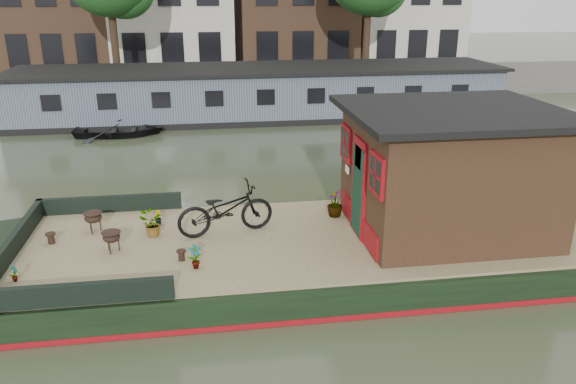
{
  "coord_description": "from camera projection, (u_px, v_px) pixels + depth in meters",
  "views": [
    {
      "loc": [
        -2.4,
        -9.72,
        5.13
      ],
      "look_at": [
        -0.86,
        0.5,
        1.4
      ],
      "focal_mm": 35.0,
      "sensor_mm": 36.0,
      "label": 1
    }
  ],
  "objects": [
    {
      "name": "bicycle",
      "position": [
        225.0,
        209.0,
        10.82
      ],
      "size": [
        1.98,
        1.05,
        0.99
      ],
      "primitive_type": "imported",
      "rotation": [
        0.0,
        0.0,
        1.79
      ],
      "color": "black",
      "rests_on": "houseboat_deck"
    },
    {
      "name": "brazier_rear",
      "position": [
        94.0,
        222.0,
        10.97
      ],
      "size": [
        0.43,
        0.43,
        0.41
      ],
      "primitive_type": null,
      "rotation": [
        0.0,
        0.0,
        0.16
      ],
      "color": "black",
      "rests_on": "houseboat_deck"
    },
    {
      "name": "potted_plant_e",
      "position": [
        14.0,
        273.0,
        9.11
      ],
      "size": [
        0.15,
        0.18,
        0.3
      ],
      "primitive_type": "imported",
      "rotation": [
        0.0,
        0.0,
        1.29
      ],
      "color": "brown",
      "rests_on": "houseboat_deck"
    },
    {
      "name": "houseboat_hull",
      "position": [
        268.0,
        257.0,
        10.84
      ],
      "size": [
        14.01,
        4.02,
        0.6
      ],
      "color": "black",
      "rests_on": "ground"
    },
    {
      "name": "ground",
      "position": [
        335.0,
        265.0,
        11.12
      ],
      "size": [
        120.0,
        120.0,
        0.0
      ],
      "primitive_type": "plane",
      "color": "#333B25",
      "rests_on": "ground"
    },
    {
      "name": "dinghy",
      "position": [
        119.0,
        126.0,
        20.92
      ],
      "size": [
        3.32,
        2.4,
        0.68
      ],
      "primitive_type": "imported",
      "rotation": [
        0.0,
        0.0,
        1.55
      ],
      "color": "black",
      "rests_on": "ground"
    },
    {
      "name": "brazier_front",
      "position": [
        112.0,
        242.0,
        10.13
      ],
      "size": [
        0.48,
        0.48,
        0.39
      ],
      "primitive_type": null,
      "rotation": [
        0.0,
        0.0,
        0.41
      ],
      "color": "black",
      "rests_on": "houseboat_deck"
    },
    {
      "name": "potted_plant_c",
      "position": [
        151.0,
        224.0,
        10.76
      ],
      "size": [
        0.49,
        0.44,
        0.5
      ],
      "primitive_type": "imported",
      "rotation": [
        0.0,
        0.0,
        3.27
      ],
      "color": "#A25F2F",
      "rests_on": "houseboat_deck"
    },
    {
      "name": "far_houseboat",
      "position": [
        261.0,
        94.0,
        23.81
      ],
      "size": [
        20.4,
        4.4,
        2.11
      ],
      "color": "slate",
      "rests_on": "ground"
    },
    {
      "name": "bow_bulwark",
      "position": [
        62.0,
        243.0,
        10.13
      ],
      "size": [
        3.0,
        4.0,
        0.35
      ],
      "color": "black",
      "rests_on": "houseboat_deck"
    },
    {
      "name": "potted_plant_d",
      "position": [
        335.0,
        203.0,
        11.71
      ],
      "size": [
        0.38,
        0.38,
        0.58
      ],
      "primitive_type": "imported",
      "rotation": [
        0.0,
        0.0,
        4.53
      ],
      "color": "#983629",
      "rests_on": "houseboat_deck"
    },
    {
      "name": "bollard_stbd",
      "position": [
        181.0,
        255.0,
        9.84
      ],
      "size": [
        0.17,
        0.17,
        0.19
      ],
      "primitive_type": "cylinder",
      "color": "black",
      "rests_on": "houseboat_deck"
    },
    {
      "name": "potted_plant_a",
      "position": [
        195.0,
        257.0,
        9.52
      ],
      "size": [
        0.27,
        0.22,
        0.44
      ],
      "primitive_type": "imported",
      "rotation": [
        0.0,
        0.0,
        0.32
      ],
      "color": "#953C2A",
      "rests_on": "houseboat_deck"
    },
    {
      "name": "bollard_port",
      "position": [
        51.0,
        238.0,
        10.49
      ],
      "size": [
        0.19,
        0.19,
        0.21
      ],
      "primitive_type": "cylinder",
      "color": "black",
      "rests_on": "houseboat_deck"
    },
    {
      "name": "potted_plant_b",
      "position": [
        158.0,
        218.0,
        11.33
      ],
      "size": [
        0.2,
        0.21,
        0.3
      ],
      "primitive_type": "imported",
      "rotation": [
        0.0,
        0.0,
        2.2
      ],
      "color": "maroon",
      "rests_on": "houseboat_deck"
    },
    {
      "name": "houseboat_deck",
      "position": [
        336.0,
        236.0,
        10.91
      ],
      "size": [
        11.8,
        3.8,
        0.05
      ],
      "primitive_type": "cube",
      "color": "#9D8E61",
      "rests_on": "houseboat_hull"
    },
    {
      "name": "quay",
      "position": [
        248.0,
        83.0,
        30.03
      ],
      "size": [
        60.0,
        6.0,
        0.9
      ],
      "primitive_type": "cube",
      "color": "#47443F",
      "rests_on": "ground"
    },
    {
      "name": "cabin",
      "position": [
        448.0,
        170.0,
        10.79
      ],
      "size": [
        4.0,
        3.5,
        2.42
      ],
      "color": "black",
      "rests_on": "houseboat_deck"
    }
  ]
}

